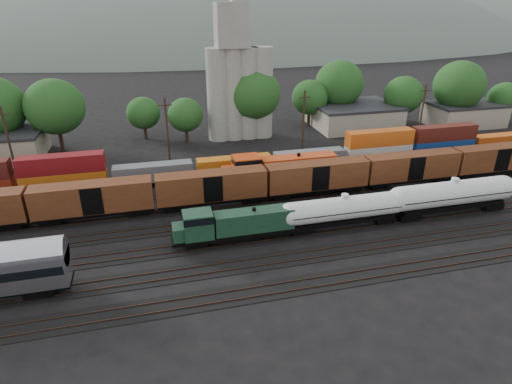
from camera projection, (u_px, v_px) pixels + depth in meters
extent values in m
plane|color=black|center=(273.00, 217.00, 57.01)|extent=(600.00, 600.00, 0.00)
cube|color=black|center=(314.00, 283.00, 43.76)|extent=(180.00, 3.20, 0.08)
cube|color=#382319|center=(317.00, 287.00, 43.09)|extent=(180.00, 0.08, 0.16)
cube|color=#382319|center=(312.00, 278.00, 44.36)|extent=(180.00, 0.08, 0.16)
cube|color=black|center=(298.00, 257.00, 48.17)|extent=(180.00, 3.20, 0.08)
cube|color=#382319|center=(300.00, 260.00, 47.50)|extent=(180.00, 0.08, 0.16)
cube|color=#382319|center=(296.00, 253.00, 48.77)|extent=(180.00, 0.08, 0.16)
cube|color=black|center=(284.00, 235.00, 52.58)|extent=(180.00, 3.20, 0.08)
cube|color=#382319|center=(286.00, 237.00, 51.91)|extent=(180.00, 0.08, 0.16)
cube|color=#382319|center=(283.00, 232.00, 53.18)|extent=(180.00, 0.08, 0.16)
cube|color=black|center=(273.00, 217.00, 56.99)|extent=(180.00, 3.20, 0.08)
cube|color=#382319|center=(275.00, 219.00, 56.32)|extent=(180.00, 0.08, 0.16)
cube|color=#382319|center=(272.00, 214.00, 57.59)|extent=(180.00, 0.08, 0.16)
cube|color=black|center=(263.00, 201.00, 61.40)|extent=(180.00, 3.20, 0.08)
cube|color=#382319|center=(265.00, 203.00, 60.73)|extent=(180.00, 0.08, 0.16)
cube|color=#382319|center=(262.00, 198.00, 62.00)|extent=(180.00, 0.08, 0.16)
cube|color=black|center=(255.00, 187.00, 65.81)|extent=(180.00, 3.20, 0.08)
cube|color=#382319|center=(256.00, 189.00, 65.14)|extent=(180.00, 0.08, 0.16)
cube|color=#382319|center=(254.00, 185.00, 66.41)|extent=(180.00, 0.08, 0.16)
cube|color=black|center=(247.00, 176.00, 70.22)|extent=(180.00, 3.20, 0.08)
cube|color=#382319|center=(248.00, 177.00, 69.56)|extent=(180.00, 0.08, 0.16)
cube|color=#382319|center=(246.00, 173.00, 70.82)|extent=(180.00, 0.08, 0.16)
cube|color=black|center=(239.00, 233.00, 50.80)|extent=(15.77, 2.69, 0.37)
cube|color=black|center=(239.00, 236.00, 50.98)|extent=(4.64, 2.04, 0.74)
cube|color=#163522|center=(254.00, 220.00, 50.63)|extent=(9.46, 2.23, 2.50)
cube|color=#163522|center=(198.00, 225.00, 49.03)|extent=(3.34, 2.69, 3.06)
cube|color=black|center=(198.00, 217.00, 48.63)|extent=(3.43, 2.78, 0.83)
cube|color=#163522|center=(179.00, 232.00, 48.83)|extent=(1.48, 2.23, 1.67)
cylinder|color=black|center=(254.00, 210.00, 50.06)|extent=(0.46, 0.46, 0.46)
cube|color=black|center=(197.00, 242.00, 49.92)|extent=(2.41, 1.86, 0.65)
cube|color=black|center=(279.00, 232.00, 52.18)|extent=(2.41, 1.86, 0.65)
cylinder|color=silver|center=(344.00, 208.00, 53.14)|extent=(14.01, 2.89, 2.89)
sphere|color=silver|center=(290.00, 214.00, 51.57)|extent=(2.89, 2.89, 2.89)
sphere|color=silver|center=(394.00, 202.00, 54.71)|extent=(2.89, 2.89, 2.89)
cylinder|color=silver|center=(345.00, 196.00, 52.46)|extent=(0.90, 0.90, 0.50)
cube|color=black|center=(344.00, 208.00, 53.14)|extent=(14.33, 3.02, 0.08)
cube|color=black|center=(343.00, 219.00, 53.80)|extent=(13.53, 2.19, 0.50)
cube|color=black|center=(300.00, 229.00, 52.76)|extent=(2.59, 1.99, 0.70)
cube|color=black|center=(383.00, 218.00, 55.33)|extent=(2.59, 1.99, 0.70)
cylinder|color=silver|center=(453.00, 193.00, 56.49)|extent=(15.64, 3.22, 3.22)
sphere|color=silver|center=(400.00, 199.00, 54.74)|extent=(3.22, 3.22, 3.22)
sphere|color=silver|center=(502.00, 187.00, 58.24)|extent=(3.22, 3.22, 3.22)
cylinder|color=silver|center=(455.00, 180.00, 55.73)|extent=(1.00, 1.00, 0.56)
cube|color=black|center=(453.00, 193.00, 56.49)|extent=(16.00, 3.38, 0.09)
cube|color=black|center=(450.00, 205.00, 57.23)|extent=(15.11, 2.44, 0.56)
cube|color=black|center=(407.00, 215.00, 56.07)|extent=(2.89, 2.22, 0.78)
cube|color=black|center=(489.00, 204.00, 58.94)|extent=(2.89, 2.22, 0.78)
cube|color=black|center=(40.00, 288.00, 41.91)|extent=(2.79, 2.14, 0.75)
cube|color=black|center=(283.00, 176.00, 66.28)|extent=(19.66, 3.17, 0.44)
cube|color=black|center=(283.00, 179.00, 66.48)|extent=(5.46, 2.40, 0.87)
cube|color=#BF3910|center=(298.00, 165.00, 66.10)|extent=(11.80, 2.62, 2.95)
cube|color=#BF3910|center=(246.00, 168.00, 64.12)|extent=(3.93, 3.17, 3.60)
cube|color=black|center=(246.00, 161.00, 63.64)|extent=(4.04, 3.28, 0.98)
cube|color=#BF3910|center=(228.00, 174.00, 63.84)|extent=(1.75, 2.62, 1.97)
cylinder|color=black|center=(299.00, 155.00, 65.42)|extent=(0.55, 0.55, 0.55)
cube|color=black|center=(244.00, 185.00, 65.16)|extent=(2.84, 2.18, 0.76)
cube|color=black|center=(321.00, 177.00, 67.98)|extent=(2.84, 2.18, 0.76)
cube|color=black|center=(95.00, 212.00, 55.83)|extent=(15.00, 2.60, 0.40)
cube|color=#532814|center=(93.00, 197.00, 54.96)|extent=(15.00, 2.90, 3.80)
cube|color=black|center=(212.00, 199.00, 59.28)|extent=(15.00, 2.60, 0.40)
cube|color=#532814|center=(212.00, 185.00, 58.41)|extent=(15.00, 2.90, 3.80)
cube|color=black|center=(316.00, 188.00, 62.72)|extent=(15.00, 2.60, 0.40)
cube|color=#532814|center=(317.00, 175.00, 61.85)|extent=(15.00, 2.90, 3.80)
cube|color=black|center=(409.00, 178.00, 66.17)|extent=(15.00, 2.60, 0.40)
cube|color=#532814|center=(411.00, 165.00, 65.30)|extent=(15.00, 2.90, 3.80)
cube|color=black|center=(493.00, 169.00, 69.62)|extent=(15.00, 2.60, 0.40)
cube|color=#532814|center=(496.00, 157.00, 68.75)|extent=(15.00, 2.90, 3.80)
cube|color=black|center=(247.00, 173.00, 70.03)|extent=(160.00, 2.60, 0.60)
cube|color=#BB5A13|center=(65.00, 180.00, 63.16)|extent=(12.00, 2.40, 2.60)
cube|color=maroon|center=(61.00, 164.00, 62.08)|extent=(12.00, 2.40, 2.60)
cube|color=#595C5E|center=(153.00, 172.00, 66.02)|extent=(12.00, 2.40, 2.60)
cube|color=#BC6313|center=(234.00, 165.00, 68.89)|extent=(12.00, 2.40, 2.60)
cube|color=slate|center=(309.00, 158.00, 71.75)|extent=(12.00, 2.40, 2.60)
cube|color=silver|center=(378.00, 152.00, 74.62)|extent=(12.00, 2.40, 2.60)
cube|color=#D15615|center=(380.00, 138.00, 73.54)|extent=(12.00, 2.40, 2.60)
cube|color=navy|center=(442.00, 146.00, 77.49)|extent=(12.00, 2.40, 2.60)
cube|color=#4D1912|center=(444.00, 133.00, 76.41)|extent=(12.00, 2.40, 2.60)
cube|color=#CE4F15|center=(501.00, 141.00, 80.35)|extent=(12.00, 2.40, 2.60)
cylinder|color=gray|center=(218.00, 95.00, 84.81)|extent=(4.40, 4.40, 18.00)
cylinder|color=gray|center=(233.00, 95.00, 85.48)|extent=(4.40, 4.40, 18.00)
cylinder|color=gray|center=(247.00, 94.00, 86.15)|extent=(4.40, 4.40, 18.00)
cylinder|color=gray|center=(262.00, 93.00, 86.82)|extent=(4.40, 4.40, 18.00)
cube|color=gray|center=(231.00, 25.00, 80.09)|extent=(6.00, 5.00, 8.00)
cube|color=#9E937F|center=(353.00, 116.00, 96.29)|extent=(18.00, 14.00, 4.60)
cube|color=#232326|center=(355.00, 105.00, 95.23)|extent=(18.36, 14.28, 0.50)
cube|color=#9E937F|center=(464.00, 115.00, 97.47)|extent=(16.00, 10.00, 4.60)
cube|color=#232326|center=(466.00, 104.00, 96.42)|extent=(16.32, 10.20, 0.50)
cylinder|color=black|center=(3.00, 144.00, 79.04)|extent=(0.70, 0.70, 4.12)
cylinder|color=black|center=(62.00, 141.00, 80.72)|extent=(0.70, 0.70, 3.92)
ellipsoid|color=#24531E|center=(55.00, 107.00, 77.99)|extent=(10.63, 10.63, 10.07)
cylinder|color=black|center=(145.00, 133.00, 88.10)|extent=(0.70, 0.70, 2.49)
ellipsoid|color=#24531E|center=(143.00, 113.00, 86.36)|extent=(6.76, 6.76, 6.41)
cylinder|color=black|center=(187.00, 136.00, 86.11)|extent=(0.70, 0.70, 2.57)
ellipsoid|color=#24531E|center=(185.00, 115.00, 84.33)|extent=(6.98, 6.98, 6.61)
cylinder|color=black|center=(254.00, 126.00, 89.93)|extent=(0.70, 0.70, 4.05)
ellipsoid|color=#24531E|center=(254.00, 94.00, 87.11)|extent=(11.00, 11.00, 10.42)
cylinder|color=black|center=(309.00, 119.00, 97.08)|extent=(0.70, 0.70, 2.97)
ellipsoid|color=#24531E|center=(310.00, 97.00, 95.02)|extent=(8.06, 8.06, 7.63)
cylinder|color=black|center=(337.00, 113.00, 99.92)|extent=(0.70, 0.70, 4.05)
ellipsoid|color=#24531E|center=(339.00, 84.00, 97.10)|extent=(11.00, 11.00, 10.42)
cylinder|color=black|center=(400.00, 118.00, 97.53)|extent=(0.70, 0.70, 3.18)
ellipsoid|color=#24531E|center=(404.00, 95.00, 95.32)|extent=(8.62, 8.62, 8.17)
cylinder|color=black|center=(453.00, 116.00, 97.53)|extent=(0.70, 0.70, 4.13)
ellipsoid|color=#24531E|center=(459.00, 85.00, 94.66)|extent=(11.20, 11.20, 10.61)
cylinder|color=black|center=(500.00, 117.00, 99.38)|extent=(0.70, 0.70, 2.68)
ellipsoid|color=#24531E|center=(504.00, 98.00, 97.51)|extent=(7.28, 7.28, 6.90)
cylinder|color=black|center=(10.00, 145.00, 65.87)|extent=(0.36, 0.36, 12.00)
cube|color=black|center=(2.00, 114.00, 63.88)|extent=(2.20, 0.18, 0.18)
cylinder|color=black|center=(168.00, 134.00, 71.24)|extent=(0.36, 0.36, 12.00)
cube|color=black|center=(165.00, 105.00, 69.25)|extent=(2.20, 0.18, 0.18)
cylinder|color=black|center=(303.00, 124.00, 76.61)|extent=(0.36, 0.36, 12.00)
cube|color=black|center=(305.00, 97.00, 74.62)|extent=(2.20, 0.18, 0.18)
cylinder|color=black|center=(421.00, 116.00, 81.99)|extent=(0.36, 0.36, 12.00)
cube|color=black|center=(425.00, 91.00, 80.00)|extent=(2.20, 0.18, 0.18)
ellipsoid|color=#59665B|center=(224.00, 74.00, 304.74)|extent=(520.00, 286.00, 130.00)
ellipsoid|color=#59665B|center=(487.00, 57.00, 351.81)|extent=(400.00, 220.00, 100.00)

